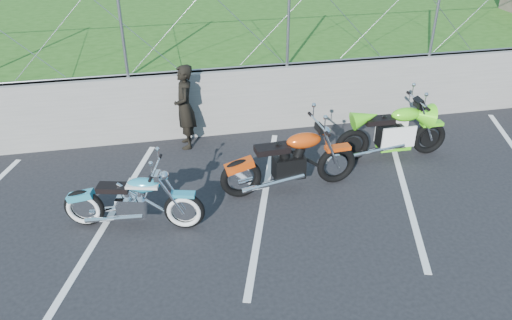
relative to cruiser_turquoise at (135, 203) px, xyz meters
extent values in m
plane|color=black|center=(1.98, -0.69, -0.41)|extent=(90.00, 90.00, 0.00)
cube|color=slate|center=(1.98, 2.81, 0.24)|extent=(30.00, 0.22, 1.30)
cylinder|color=gray|center=(1.98, 2.81, 0.94)|extent=(28.00, 0.03, 0.03)
cube|color=silver|center=(-0.42, 0.31, -0.41)|extent=(1.49, 4.31, 0.01)
cube|color=silver|center=(1.98, 0.31, -0.41)|extent=(1.49, 4.31, 0.01)
cube|color=silver|center=(4.38, 0.31, -0.41)|extent=(1.49, 4.31, 0.01)
torus|color=black|center=(-0.73, 0.19, -0.11)|extent=(0.60, 0.25, 0.60)
torus|color=black|center=(0.69, -0.18, -0.11)|extent=(0.60, 0.25, 0.60)
cube|color=silver|center=(-0.04, 0.01, -0.05)|extent=(0.47, 0.35, 0.31)
ellipsoid|color=teal|center=(0.15, -0.04, 0.31)|extent=(0.52, 0.33, 0.21)
cube|color=black|center=(-0.27, 0.07, 0.25)|extent=(0.49, 0.32, 0.08)
cube|color=teal|center=(0.69, -0.18, 0.17)|extent=(0.37, 0.22, 0.05)
cylinder|color=silver|center=(0.35, -0.09, 0.60)|extent=(0.19, 0.64, 0.03)
torus|color=black|center=(1.63, 0.46, -0.07)|extent=(0.68, 0.16, 0.67)
torus|color=black|center=(3.26, 0.57, -0.07)|extent=(0.68, 0.16, 0.67)
cube|color=black|center=(2.42, 0.52, 0.02)|extent=(0.52, 0.34, 0.37)
ellipsoid|color=#C83E0B|center=(2.66, 0.53, 0.46)|extent=(0.59, 0.30, 0.25)
cube|color=black|center=(2.14, 0.50, 0.38)|extent=(0.56, 0.30, 0.10)
cube|color=#C83E0B|center=(3.26, 0.57, 0.24)|extent=(0.42, 0.19, 0.07)
cylinder|color=silver|center=(2.89, 0.55, 0.72)|extent=(0.08, 0.78, 0.03)
torus|color=black|center=(3.78, 1.19, -0.10)|extent=(0.63, 0.12, 0.63)
torus|color=black|center=(5.27, 1.18, -0.10)|extent=(0.63, 0.12, 0.63)
cube|color=black|center=(4.51, 1.19, 0.01)|extent=(0.49, 0.30, 0.36)
ellipsoid|color=#5CE91D|center=(4.74, 1.18, 0.43)|extent=(0.56, 0.26, 0.24)
cube|color=black|center=(4.23, 1.19, 0.35)|extent=(0.53, 0.26, 0.09)
cube|color=#5CE91D|center=(5.27, 1.18, 0.20)|extent=(0.40, 0.16, 0.06)
cylinder|color=silver|center=(4.92, 1.18, 0.67)|extent=(0.04, 0.75, 0.03)
imported|color=black|center=(0.94, 2.39, 0.39)|extent=(0.39, 0.59, 1.60)
camera|label=1|loc=(0.50, -6.14, 4.09)|focal=35.00mm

